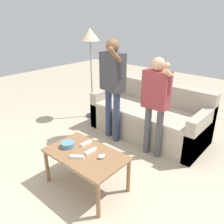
# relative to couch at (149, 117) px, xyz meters

# --- Properties ---
(ground_plane) EXTENTS (12.00, 12.00, 0.00)m
(ground_plane) POSITION_rel_couch_xyz_m (0.17, -1.39, -0.30)
(ground_plane) COLOR tan
(couch) EXTENTS (1.89, 0.86, 0.84)m
(couch) POSITION_rel_couch_xyz_m (0.00, 0.00, 0.00)
(couch) COLOR #9E9384
(couch) RESTS_ON ground
(coffee_table) EXTENTS (0.92, 0.56, 0.45)m
(coffee_table) POSITION_rel_couch_xyz_m (0.16, -1.61, 0.09)
(coffee_table) COLOR brown
(coffee_table) RESTS_ON ground
(snack_bowl) EXTENTS (0.16, 0.16, 0.06)m
(snack_bowl) POSITION_rel_couch_xyz_m (-0.11, -1.65, 0.18)
(snack_bowl) COLOR teal
(snack_bowl) RESTS_ON coffee_table
(game_remote_nunchuk) EXTENTS (0.06, 0.09, 0.05)m
(game_remote_nunchuk) POSITION_rel_couch_xyz_m (0.36, -1.56, 0.17)
(game_remote_nunchuk) COLOR white
(game_remote_nunchuk) RESTS_ON coffee_table
(floor_lamp) EXTENTS (0.34, 0.34, 1.69)m
(floor_lamp) POSITION_rel_couch_xyz_m (-1.26, -0.10, 1.16)
(floor_lamp) COLOR #2D2D33
(floor_lamp) RESTS_ON ground
(player_left) EXTENTS (0.46, 0.40, 1.59)m
(player_left) POSITION_rel_couch_xyz_m (-0.38, -0.52, 0.69)
(player_left) COLOR #2D3856
(player_left) RESTS_ON ground
(player_right) EXTENTS (0.42, 0.27, 1.41)m
(player_right) POSITION_rel_couch_xyz_m (0.38, -0.51, 0.58)
(player_right) COLOR #47474C
(player_right) RESTS_ON ground
(game_remote_wand_near) EXTENTS (0.04, 0.15, 0.03)m
(game_remote_wand_near) POSITION_rel_couch_xyz_m (0.18, -1.55, 0.16)
(game_remote_wand_near) COLOR white
(game_remote_wand_near) RESTS_ON coffee_table
(game_remote_wand_far) EXTENTS (0.14, 0.12, 0.03)m
(game_remote_wand_far) POSITION_rel_couch_xyz_m (0.15, -1.73, 0.16)
(game_remote_wand_far) COLOR white
(game_remote_wand_far) RESTS_ON coffee_table
(game_remote_wand_spare) EXTENTS (0.05, 0.15, 0.03)m
(game_remote_wand_spare) POSITION_rel_couch_xyz_m (0.02, -1.47, 0.16)
(game_remote_wand_spare) COLOR white
(game_remote_wand_spare) RESTS_ON coffee_table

